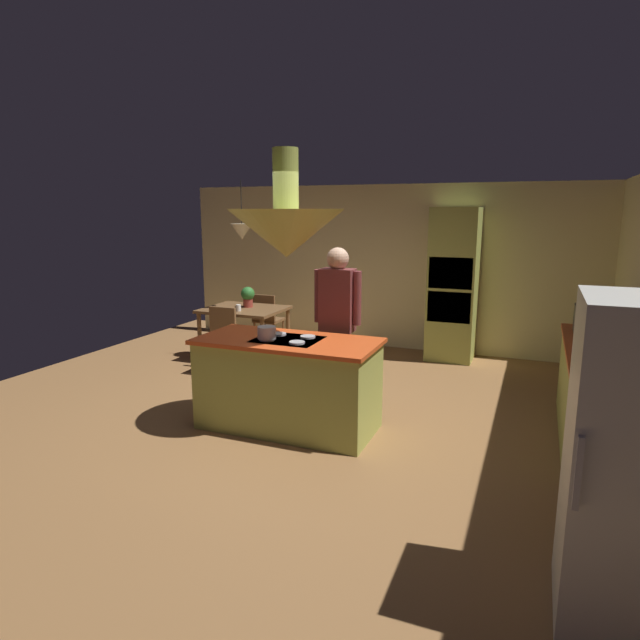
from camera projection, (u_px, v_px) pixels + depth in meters
ground at (297, 420)px, 5.65m from camera, size 8.16×8.16×0.00m
wall_back at (387, 267)px, 8.53m from camera, size 6.80×0.10×2.55m
kitchen_island at (288, 383)px, 5.38m from camera, size 1.79×0.86×0.93m
counter_run_right at (599, 394)px, 5.05m from camera, size 0.73×2.10×0.91m
oven_tower at (453, 285)px, 7.79m from camera, size 0.66×0.62×2.20m
dining_table at (244, 314)px, 7.87m from camera, size 1.14×0.93×0.76m
person_at_island at (337, 317)px, 5.80m from camera, size 0.53×0.24×1.77m
range_hood at (286, 230)px, 5.08m from camera, size 1.10×1.10×1.00m
pendant_light_over_table at (242, 231)px, 7.63m from camera, size 0.32×0.32×0.82m
chair_facing_island at (219, 335)px, 7.28m from camera, size 0.40×0.40×0.87m
chair_by_back_wall at (267, 317)px, 8.53m from camera, size 0.40×0.40×0.87m
potted_plant_on_table at (248, 296)px, 7.90m from camera, size 0.20×0.20×0.30m
cup_on_table at (238, 308)px, 7.62m from camera, size 0.07×0.07×0.09m
canister_flour at (611, 353)px, 4.48m from camera, size 0.10×0.10×0.14m
canister_sugar at (609, 347)px, 4.65m from camera, size 0.14×0.14×0.16m
canister_tea at (606, 344)px, 4.81m from camera, size 0.13×0.13×0.14m
microwave_on_counter at (599, 320)px, 5.50m from camera, size 0.46×0.36×0.28m
cooking_pot_on_cooktop at (267, 333)px, 5.21m from camera, size 0.18×0.18×0.12m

